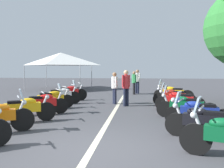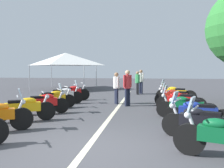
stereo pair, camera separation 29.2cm
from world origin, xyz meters
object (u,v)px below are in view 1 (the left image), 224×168
object	(u,v)px
motorcycle_left_row_5	(61,95)
motorcycle_right_row_4	(179,100)
bystander_0	(134,81)
bystander_4	(137,80)
motorcycle_right_row_1	(203,121)
motorcycle_left_row_4	(51,99)
motorcycle_right_row_5	(174,97)
event_tent	(61,59)
motorcycle_left_row_6	(68,93)
motorcycle_right_row_3	(186,106)
motorcycle_left_row_3	(43,103)
motorcycle_left_row_2	(23,109)
motorcycle_right_row_2	(199,113)
bystander_1	(126,85)
bystander_3	(115,86)
motorcycle_right_row_6	(173,93)

from	to	relation	value
motorcycle_left_row_5	motorcycle_right_row_4	bearing A→B (deg)	-39.43
bystander_0	bystander_4	size ratio (longest dim) A/B	0.94
bystander_0	motorcycle_right_row_1	bearing A→B (deg)	86.75
motorcycle_left_row_5	bystander_0	bearing A→B (deg)	29.14
motorcycle_left_row_4	motorcycle_right_row_5	bearing A→B (deg)	-19.79
motorcycle_left_row_4	motorcycle_right_row_5	distance (m)	5.68
motorcycle_left_row_4	event_tent	bearing A→B (deg)	72.42
bystander_0	bystander_4	distance (m)	0.58
motorcycle_right_row_1	motorcycle_left_row_6	bearing A→B (deg)	-29.25
motorcycle_right_row_3	event_tent	distance (m)	14.55
motorcycle_left_row_3	motorcycle_left_row_6	world-z (taller)	motorcycle_left_row_3
motorcycle_left_row_4	motorcycle_left_row_2	bearing A→B (deg)	-122.70
motorcycle_left_row_3	motorcycle_right_row_3	xyz separation A→B (m)	(-0.07, -5.41, -0.00)
motorcycle_right_row_3	motorcycle_right_row_2	bearing A→B (deg)	111.04
motorcycle_right_row_2	motorcycle_left_row_6	bearing A→B (deg)	-30.83
bystander_1	bystander_3	size ratio (longest dim) A/B	1.07
motorcycle_left_row_4	event_tent	world-z (taller)	event_tent
motorcycle_right_row_2	motorcycle_left_row_2	bearing A→B (deg)	12.93
bystander_1	bystander_3	world-z (taller)	bystander_1
motorcycle_right_row_3	motorcycle_right_row_6	xyz separation A→B (m)	(4.26, -0.12, 0.02)
motorcycle_right_row_2	motorcycle_right_row_3	bearing A→B (deg)	-70.70
motorcycle_right_row_1	motorcycle_right_row_3	xyz separation A→B (m)	(2.59, -0.04, -0.00)
motorcycle_right_row_1	motorcycle_right_row_2	bearing A→B (deg)	-77.08
motorcycle_right_row_5	motorcycle_right_row_6	xyz separation A→B (m)	(1.51, -0.16, 0.02)
motorcycle_left_row_5	motorcycle_left_row_6	world-z (taller)	motorcycle_left_row_5
motorcycle_left_row_6	motorcycle_left_row_4	bearing A→B (deg)	-114.28
motorcycle_left_row_2	motorcycle_left_row_6	distance (m)	5.49
motorcycle_left_row_4	motorcycle_right_row_2	world-z (taller)	motorcycle_left_row_4
bystander_0	event_tent	distance (m)	7.61
motorcycle_right_row_1	motorcycle_right_row_4	world-z (taller)	motorcycle_right_row_1
motorcycle_left_row_4	motorcycle_right_row_6	distance (m)	6.37
motorcycle_right_row_6	motorcycle_left_row_3	bearing A→B (deg)	54.30
motorcycle_left_row_4	motorcycle_right_row_5	size ratio (longest dim) A/B	0.91
bystander_0	event_tent	world-z (taller)	event_tent
motorcycle_left_row_3	bystander_4	bearing A→B (deg)	36.61
bystander_1	motorcycle_left_row_6	bearing A→B (deg)	14.92
motorcycle_left_row_4	motorcycle_right_row_3	bearing A→B (deg)	-47.68
motorcycle_right_row_2	motorcycle_right_row_1	bearing A→B (deg)	94.24
motorcycle_right_row_1	bystander_3	xyz separation A→B (m)	(5.84, 2.88, 0.48)
bystander_3	motorcycle_right_row_3	bearing A→B (deg)	-74.38
motorcycle_left_row_3	motorcycle_left_row_5	size ratio (longest dim) A/B	0.95
motorcycle_left_row_2	bystander_1	world-z (taller)	bystander_1
motorcycle_right_row_3	bystander_0	xyz separation A→B (m)	(7.97, 2.04, 0.49)
motorcycle_right_row_3	motorcycle_left_row_5	bearing A→B (deg)	-12.30
motorcycle_left_row_3	motorcycle_right_row_3	world-z (taller)	motorcycle_left_row_3
motorcycle_right_row_1	motorcycle_right_row_3	size ratio (longest dim) A/B	0.91
motorcycle_left_row_2	motorcycle_right_row_3	xyz separation A→B (m)	(1.31, -5.50, -0.00)
motorcycle_left_row_2	motorcycle_left_row_3	distance (m)	1.38
bystander_4	motorcycle_right_row_2	bearing A→B (deg)	53.90
motorcycle_right_row_2	motorcycle_right_row_6	bearing A→B (deg)	-77.07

